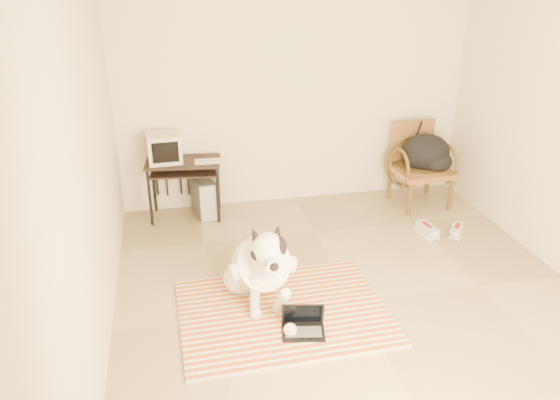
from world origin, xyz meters
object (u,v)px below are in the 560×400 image
object	(u,v)px
dog	(260,267)
computer_desk	(184,169)
laptop	(303,324)
pc_tower	(204,196)
crt_monitor	(164,148)
backpack	(427,154)
rattan_chair	(419,165)

from	to	relation	value
dog	computer_desk	xyz separation A→B (m)	(-0.52, 1.81, 0.23)
laptop	pc_tower	bearing A→B (deg)	103.80
computer_desk	crt_monitor	bearing A→B (deg)	170.18
dog	crt_monitor	distance (m)	2.03
dog	backpack	world-z (taller)	same
dog	backpack	distance (m)	2.75
computer_desk	backpack	xyz separation A→B (m)	(2.75, -0.22, 0.05)
laptop	dog	bearing A→B (deg)	117.04
dog	laptop	distance (m)	0.60
dog	computer_desk	bearing A→B (deg)	106.13
crt_monitor	backpack	xyz separation A→B (m)	(2.94, -0.26, -0.19)
backpack	rattan_chair	bearing A→B (deg)	129.22
pc_tower	backpack	bearing A→B (deg)	-5.62
computer_desk	rattan_chair	distance (m)	2.71
dog	pc_tower	bearing A→B (deg)	99.96
crt_monitor	pc_tower	distance (m)	0.72
laptop	backpack	bearing A→B (deg)	46.26
dog	rattan_chair	xyz separation A→B (m)	(2.18, 1.65, 0.13)
rattan_chair	computer_desk	bearing A→B (deg)	176.58
crt_monitor	pc_tower	xyz separation A→B (m)	(0.39, -0.01, -0.60)
dog	pc_tower	distance (m)	1.87
computer_desk	laptop	bearing A→B (deg)	-71.43
laptop	rattan_chair	size ratio (longest dim) A/B	0.39
dog	pc_tower	xyz separation A→B (m)	(-0.32, 1.84, -0.12)
dog	backpack	xyz separation A→B (m)	(2.23, 1.58, 0.28)
rattan_chair	backpack	size ratio (longest dim) A/B	1.67
dog	laptop	xyz separation A→B (m)	(0.25, -0.48, -0.27)
laptop	rattan_chair	xyz separation A→B (m)	(1.93, 2.13, 0.40)
computer_desk	rattan_chair	xyz separation A→B (m)	(2.70, -0.16, -0.10)
laptop	crt_monitor	distance (m)	2.62
rattan_chair	backpack	distance (m)	0.17
laptop	backpack	xyz separation A→B (m)	(1.98, 2.07, 0.55)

